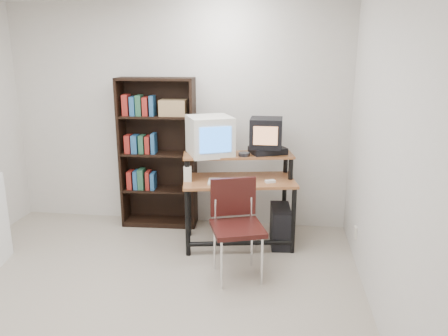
# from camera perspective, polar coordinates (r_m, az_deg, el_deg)

# --- Properties ---
(floor) EXTENTS (4.00, 4.00, 0.01)m
(floor) POSITION_cam_1_polar(r_m,az_deg,el_deg) (3.84, -12.85, -17.66)
(floor) COLOR #AEA290
(floor) RESTS_ON ground
(back_wall) EXTENTS (4.00, 0.01, 2.60)m
(back_wall) POSITION_cam_1_polar(r_m,az_deg,el_deg) (5.21, -6.12, 6.73)
(back_wall) COLOR beige
(back_wall) RESTS_ON floor
(right_wall) EXTENTS (0.01, 4.00, 2.60)m
(right_wall) POSITION_cam_1_polar(r_m,az_deg,el_deg) (3.20, 21.45, 0.48)
(right_wall) COLOR beige
(right_wall) RESTS_ON floor
(computer_desk) EXTENTS (1.25, 0.79, 0.98)m
(computer_desk) POSITION_cam_1_polar(r_m,az_deg,el_deg) (4.64, 1.93, -2.02)
(computer_desk) COLOR #9A5C32
(computer_desk) RESTS_ON floor
(crt_monitor) EXTENTS (0.58, 0.58, 0.41)m
(crt_monitor) POSITION_cam_1_polar(r_m,az_deg,el_deg) (4.62, -1.85, 4.21)
(crt_monitor) COLOR silver
(crt_monitor) RESTS_ON computer_desk
(vcr) EXTENTS (0.44, 0.39, 0.08)m
(vcr) POSITION_cam_1_polar(r_m,az_deg,el_deg) (4.70, 5.73, 2.24)
(vcr) COLOR black
(vcr) RESTS_ON computer_desk
(crt_tv) EXTENTS (0.33, 0.34, 0.31)m
(crt_tv) POSITION_cam_1_polar(r_m,az_deg,el_deg) (4.65, 5.53, 4.58)
(crt_tv) COLOR black
(crt_tv) RESTS_ON vcr
(cd_spindle) EXTENTS (0.13, 0.13, 0.05)m
(cd_spindle) POSITION_cam_1_polar(r_m,az_deg,el_deg) (4.56, 2.64, 1.72)
(cd_spindle) COLOR #26262B
(cd_spindle) RESTS_ON computer_desk
(keyboard) EXTENTS (0.49, 0.25, 0.03)m
(keyboard) POSITION_cam_1_polar(r_m,az_deg,el_deg) (4.49, 0.94, -1.89)
(keyboard) COLOR silver
(keyboard) RESTS_ON computer_desk
(mousepad) EXTENTS (0.27, 0.24, 0.01)m
(mousepad) POSITION_cam_1_polar(r_m,az_deg,el_deg) (4.53, 5.93, -2.01)
(mousepad) COLOR black
(mousepad) RESTS_ON computer_desk
(mouse) EXTENTS (0.12, 0.10, 0.03)m
(mouse) POSITION_cam_1_polar(r_m,az_deg,el_deg) (4.52, 6.05, -1.80)
(mouse) COLOR white
(mouse) RESTS_ON mousepad
(desk_speaker) EXTENTS (0.09, 0.09, 0.17)m
(desk_speaker) POSITION_cam_1_polar(r_m,az_deg,el_deg) (4.54, -4.77, -0.87)
(desk_speaker) COLOR silver
(desk_speaker) RESTS_ON computer_desk
(pc_tower) EXTENTS (0.24, 0.47, 0.42)m
(pc_tower) POSITION_cam_1_polar(r_m,az_deg,el_deg) (4.81, 7.36, -7.50)
(pc_tower) COLOR black
(pc_tower) RESTS_ON floor
(school_chair) EXTENTS (0.57, 0.57, 0.90)m
(school_chair) POSITION_cam_1_polar(r_m,az_deg,el_deg) (4.05, 1.57, -6.49)
(school_chair) COLOR black
(school_chair) RESTS_ON floor
(bookshelf) EXTENTS (0.89, 0.33, 1.76)m
(bookshelf) POSITION_cam_1_polar(r_m,az_deg,el_deg) (5.20, -8.60, 2.18)
(bookshelf) COLOR black
(bookshelf) RESTS_ON floor
(wall_outlet) EXTENTS (0.02, 0.08, 0.12)m
(wall_outlet) POSITION_cam_1_polar(r_m,az_deg,el_deg) (4.57, 16.78, -8.07)
(wall_outlet) COLOR beige
(wall_outlet) RESTS_ON right_wall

